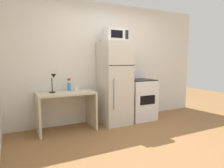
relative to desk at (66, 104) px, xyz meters
The scene contains 9 objects.
ground_plane 1.77m from the desk, 52.54° to the right, with size 12.00×12.00×0.00m, color olive.
wall_back_white 1.34m from the desk, 19.14° to the left, with size 5.00×0.10×2.60m, color silver.
desk is the anchor object (origin of this frame).
desk_lamp 0.52m from the desk, behind, with size 0.14×0.12×0.35m.
spray_bottle 0.37m from the desk, 52.65° to the left, with size 0.06×0.06×0.25m.
coffee_mug 0.35m from the desk, ahead, with size 0.08×0.08×0.10m, color white.
refrigerator 1.10m from the desk, ahead, with size 0.59×0.65×1.74m.
microwave 1.71m from the desk, ahead, with size 0.46×0.35×0.26m.
oven_range 1.71m from the desk, ahead, with size 0.61×0.61×1.10m.
Camera 1 is at (-1.97, -2.46, 1.35)m, focal length 32.37 mm.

